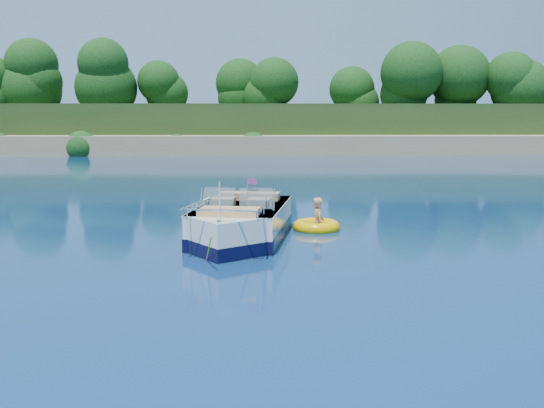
# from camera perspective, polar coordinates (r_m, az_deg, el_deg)

# --- Properties ---
(ground) EXTENTS (160.00, 160.00, 0.00)m
(ground) POSITION_cam_1_polar(r_m,az_deg,el_deg) (12.13, -3.46, -5.85)
(ground) COLOR #0A2349
(ground) RESTS_ON ground
(shoreline) EXTENTS (170.00, 59.00, 6.00)m
(shoreline) POSITION_cam_1_polar(r_m,az_deg,el_deg) (75.55, -1.60, 6.71)
(shoreline) COLOR #927554
(shoreline) RESTS_ON ground
(treeline) EXTENTS (150.00, 7.12, 8.19)m
(treeline) POSITION_cam_1_polar(r_m,az_deg,el_deg) (52.84, -1.73, 11.03)
(treeline) COLOR #2F200F
(treeline) RESTS_ON ground
(motorboat) EXTENTS (2.57, 5.58, 1.87)m
(motorboat) POSITION_cam_1_polar(r_m,az_deg,el_deg) (14.47, -3.03, -2.07)
(motorboat) COLOR white
(motorboat) RESTS_ON ground
(tow_tube) EXTENTS (1.28, 1.28, 0.33)m
(tow_tube) POSITION_cam_1_polar(r_m,az_deg,el_deg) (15.97, 4.20, -2.12)
(tow_tube) COLOR #FAB902
(tow_tube) RESTS_ON ground
(boy) EXTENTS (0.46, 0.80, 1.48)m
(boy) POSITION_cam_1_polar(r_m,az_deg,el_deg) (16.00, 4.31, -2.41)
(boy) COLOR tan
(boy) RESTS_ON ground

